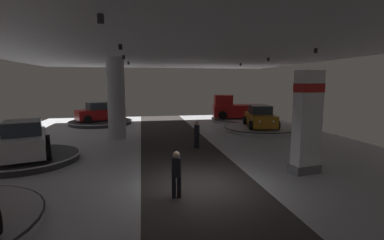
{
  "coord_description": "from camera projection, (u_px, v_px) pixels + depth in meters",
  "views": [
    {
      "loc": [
        -2.1,
        -9.68,
        3.79
      ],
      "look_at": [
        1.12,
        7.77,
        1.4
      ],
      "focal_mm": 25.64,
      "sensor_mm": 36.0,
      "label": 1
    }
  ],
  "objects": [
    {
      "name": "display_car_mid_left",
      "position": [
        24.0,
        140.0,
        13.09
      ],
      "size": [
        3.19,
        4.55,
        1.71
      ],
      "color": "silver",
      "rests_on": "display_platform_mid_left"
    },
    {
      "name": "visitor_walking_near",
      "position": [
        197.0,
        133.0,
        15.98
      ],
      "size": [
        0.32,
        0.32,
        1.59
      ],
      "color": "black",
      "rests_on": "ground"
    },
    {
      "name": "display_platform_deep_left",
      "position": [
        101.0,
        122.0,
        25.51
      ],
      "size": [
        5.67,
        5.67,
        0.33
      ],
      "color": "#333338",
      "rests_on": "ground"
    },
    {
      "name": "visitor_walking_far",
      "position": [
        176.0,
        172.0,
        9.01
      ],
      "size": [
        0.32,
        0.32,
        1.59
      ],
      "color": "black",
      "rests_on": "ground"
    },
    {
      "name": "column_left",
      "position": [
        116.0,
        99.0,
        18.52
      ],
      "size": [
        1.18,
        1.18,
        5.5
      ],
      "color": "silver",
      "rests_on": "ground"
    },
    {
      "name": "display_car_deep_left",
      "position": [
        100.0,
        112.0,
        25.37
      ],
      "size": [
        4.56,
        3.54,
        1.71
      ],
      "color": "red",
      "rests_on": "display_platform_deep_left"
    },
    {
      "name": "display_platform_mid_left",
      "position": [
        26.0,
        158.0,
        13.24
      ],
      "size": [
        4.91,
        4.91,
        0.33
      ],
      "color": "#333338",
      "rests_on": "ground"
    },
    {
      "name": "pickup_truck_deep_right",
      "position": [
        237.0,
        109.0,
        27.12
      ],
      "size": [
        5.59,
        3.4,
        2.3
      ],
      "color": "red",
      "rests_on": "display_platform_deep_right"
    },
    {
      "name": "brand_sign_pylon",
      "position": [
        307.0,
        121.0,
        11.4
      ],
      "size": [
        1.36,
        0.85,
        4.31
      ],
      "color": "slate",
      "rests_on": "ground"
    },
    {
      "name": "ground",
      "position": [
        200.0,
        185.0,
        10.32
      ],
      "size": [
        24.0,
        44.0,
        0.06
      ],
      "color": "silver"
    },
    {
      "name": "ceiling_with_spotlights",
      "position": [
        201.0,
        33.0,
        9.58
      ],
      "size": [
        24.0,
        44.0,
        0.39
      ],
      "color": "silver"
    },
    {
      "name": "display_car_far_right",
      "position": [
        260.0,
        117.0,
        21.82
      ],
      "size": [
        2.91,
        4.48,
        1.71
      ],
      "color": "#B77519",
      "rests_on": "display_platform_far_right"
    },
    {
      "name": "display_platform_deep_right",
      "position": [
        240.0,
        120.0,
        27.26
      ],
      "size": [
        5.68,
        5.68,
        0.33
      ],
      "color": "#B7B7BC",
      "rests_on": "ground"
    },
    {
      "name": "display_platform_far_right",
      "position": [
        260.0,
        129.0,
        21.91
      ],
      "size": [
        5.65,
        5.65,
        0.33
      ],
      "color": "#B7B7BC",
      "rests_on": "ground"
    }
  ]
}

